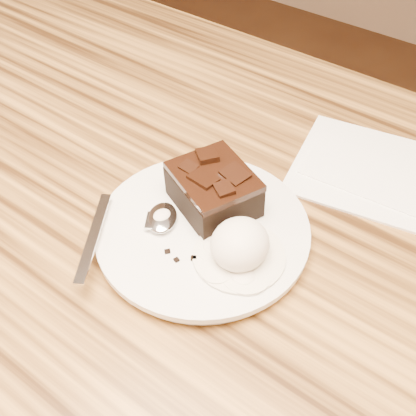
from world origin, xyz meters
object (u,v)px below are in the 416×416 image
Objects in this scene: dining_table at (168,346)px; spoon at (162,219)px; napkin at (363,167)px; ice_cream_scoop at (240,244)px; plate at (203,232)px; brownie at (214,192)px.

dining_table is 0.41m from spoon.
dining_table is 0.46m from napkin.
ice_cream_scoop reaches higher than napkin.
plate is 1.28× the size of spoon.
plate is 2.64× the size of brownie.
plate is (0.09, -0.02, 0.38)m from dining_table.
ice_cream_scoop is (0.07, -0.05, -0.00)m from brownie.
napkin is (0.11, 0.18, -0.04)m from brownie.
brownie is (-0.01, 0.03, 0.03)m from plate.
plate is 1.41× the size of napkin.
brownie is (0.08, 0.01, 0.41)m from dining_table.
dining_table is 7.20× the size of napkin.
spoon is at bearing -36.82° from dining_table.
plate is at bearing -11.92° from dining_table.
napkin is at bearing 79.85° from ice_cream_scoop.
spoon reaches higher than napkin.
plate reaches higher than napkin.
brownie is at bearing 9.55° from dining_table.
dining_table is 0.40m from plate.
dining_table is 0.42m from brownie.
brownie reaches higher than plate.
ice_cream_scoop reaches higher than spoon.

